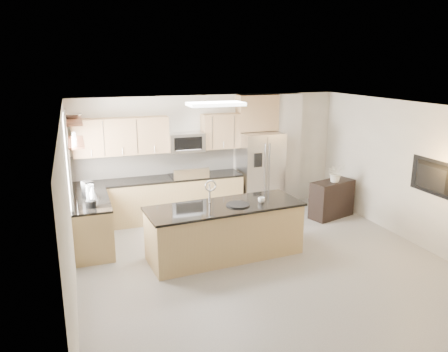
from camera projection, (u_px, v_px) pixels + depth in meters
name	position (u px, v px, depth m)	size (l,w,h in m)	color
floor	(270.00, 270.00, 7.12)	(6.50, 6.50, 0.00)	#9E9C96
ceiling	(275.00, 110.00, 6.47)	(6.00, 6.50, 0.02)	white
wall_back	(210.00, 154.00, 9.77)	(6.00, 0.02, 2.60)	beige
wall_front	(432.00, 296.00, 3.83)	(6.00, 0.02, 2.60)	beige
wall_left	(69.00, 215.00, 5.84)	(0.02, 6.50, 2.60)	beige
wall_right	(426.00, 178.00, 7.75)	(0.02, 6.50, 2.60)	beige
back_counter	(160.00, 198.00, 9.29)	(3.55, 0.66, 1.44)	tan
left_counter	(92.00, 224.00, 7.85)	(0.66, 1.50, 0.92)	tan
range	(189.00, 196.00, 9.48)	(0.76, 0.64, 1.14)	black
upper_cabinets	(153.00, 135.00, 9.07)	(3.50, 0.33, 0.75)	tan
microwave	(186.00, 142.00, 9.31)	(0.76, 0.40, 0.40)	silver
refrigerator	(260.00, 172.00, 9.86)	(0.92, 0.78, 1.78)	silver
partition_column	(286.00, 150.00, 10.21)	(0.60, 0.30, 2.60)	beige
window	(68.00, 161.00, 7.45)	(0.04, 1.15, 1.65)	white
shelf_lower	(75.00, 142.00, 7.51)	(0.30, 1.20, 0.04)	brown
shelf_upper	(73.00, 121.00, 7.42)	(0.30, 1.20, 0.04)	brown
ceiling_fixture	(216.00, 104.00, 7.81)	(1.00, 0.50, 0.06)	white
island	(225.00, 231.00, 7.53)	(2.75, 1.17, 1.35)	tan
credenza	(332.00, 199.00, 9.48)	(1.01, 0.42, 0.81)	black
cup	(261.00, 200.00, 7.54)	(0.12, 0.12, 0.10)	white
platter	(238.00, 205.00, 7.41)	(0.40, 0.40, 0.02)	black
blender	(90.00, 198.00, 7.29)	(0.17, 0.17, 0.40)	black
kettle	(92.00, 193.00, 7.71)	(0.23, 0.23, 0.29)	silver
coffee_maker	(88.00, 190.00, 7.83)	(0.22, 0.24, 0.30)	black
bowl	(72.00, 115.00, 7.58)	(0.42, 0.42, 0.10)	silver
flower_vase	(336.00, 168.00, 9.26)	(0.55, 0.48, 0.61)	silver
television	(431.00, 178.00, 7.53)	(1.08, 0.14, 0.62)	black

